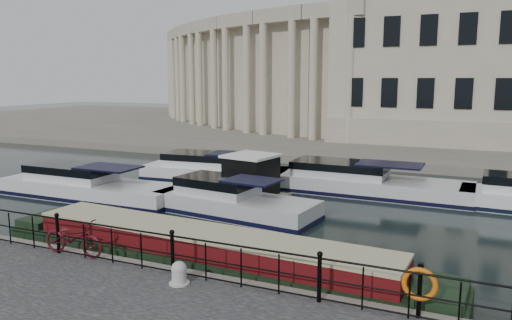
{
  "coord_description": "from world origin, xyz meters",
  "views": [
    {
      "loc": [
        7.1,
        -12.76,
        5.68
      ],
      "look_at": [
        0.5,
        2.0,
        3.0
      ],
      "focal_mm": 35.0,
      "sensor_mm": 36.0,
      "label": 1
    }
  ],
  "objects": [
    {
      "name": "bicycle",
      "position": [
        -3.43,
        -2.22,
        1.08
      ],
      "size": [
        2.05,
        0.78,
        1.06
      ],
      "primitive_type": "imported",
      "rotation": [
        0.0,
        0.0,
        1.61
      ],
      "color": "#4B0D16",
      "rests_on": "near_quay"
    },
    {
      "name": "far_bank",
      "position": [
        0.0,
        39.0,
        0.28
      ],
      "size": [
        120.0,
        42.0,
        0.55
      ],
      "primitive_type": "cube",
      "color": "#6B665B",
      "rests_on": "ground_plane"
    },
    {
      "name": "mooring_bollard",
      "position": [
        0.49,
        -2.71,
        0.83
      ],
      "size": [
        0.52,
        0.52,
        0.59
      ],
      "color": "#B5B4B0",
      "rests_on": "near_quay"
    },
    {
      "name": "life_ring_post",
      "position": [
        6.19,
        -2.18,
        1.32
      ],
      "size": [
        0.75,
        0.2,
        1.23
      ],
      "color": "black",
      "rests_on": "near_quay"
    },
    {
      "name": "narrowboat",
      "position": [
        -0.12,
        -0.41,
        0.37
      ],
      "size": [
        14.85,
        2.81,
        1.54
      ],
      "rotation": [
        0.0,
        0.0,
        -0.06
      ],
      "color": "black",
      "rests_on": "ground_plane"
    },
    {
      "name": "harbour_hut",
      "position": [
        -2.56,
        8.27,
        0.95
      ],
      "size": [
        3.43,
        3.03,
        2.19
      ],
      "rotation": [
        0.0,
        0.0,
        -0.19
      ],
      "color": "#6B665B",
      "rests_on": "ground_plane"
    },
    {
      "name": "ground_plane",
      "position": [
        0.0,
        0.0,
        0.0
      ],
      "size": [
        160.0,
        160.0,
        0.0
      ],
      "primitive_type": "plane",
      "color": "black",
      "rests_on": "ground"
    },
    {
      "name": "civic_building",
      "position": [
        -1.0,
        34.71,
        7.04
      ],
      "size": [
        53.55,
        31.84,
        16.85
      ],
      "color": "#ADA38C",
      "rests_on": "far_bank"
    },
    {
      "name": "railing",
      "position": [
        0.0,
        -2.25,
        1.2
      ],
      "size": [
        24.14,
        0.14,
        1.22
      ],
      "color": "black",
      "rests_on": "near_quay"
    },
    {
      "name": "cabin_cruisers",
      "position": [
        -2.18,
        8.93,
        0.37
      ],
      "size": [
        26.9,
        9.22,
        1.99
      ],
      "color": "silver",
      "rests_on": "ground_plane"
    }
  ]
}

